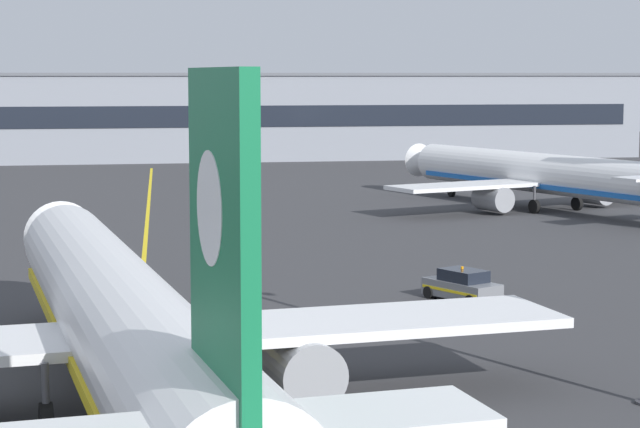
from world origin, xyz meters
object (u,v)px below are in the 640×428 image
airliner_foreground (120,321)px  airliner_background (544,175)px  service_car_third (462,286)px  safety_cone_by_nose_gear (124,322)px

airliner_foreground → airliner_background: 68.21m
airliner_foreground → service_car_third: airliner_foreground is taller
service_car_third → airliner_foreground: bearing=-133.6°
airliner_foreground → airliner_background: airliner_foreground is taller
airliner_foreground → safety_cone_by_nose_gear: size_ratio=75.44×
airliner_background → service_car_third: airliner_background is taller
airliner_foreground → safety_cone_by_nose_gear: 15.34m
airliner_background → safety_cone_by_nose_gear: size_ratio=65.66×
service_car_third → airliner_background: bearing=63.7°
airliner_foreground → airliner_background: (36.85, 57.39, -0.34)m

